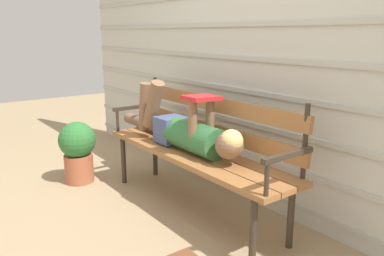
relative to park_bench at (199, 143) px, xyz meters
The scene contains 5 objects.
ground_plane 0.54m from the park_bench, 90.00° to the right, with size 12.00×12.00×0.00m, color tan.
house_siding 0.77m from the park_bench, 90.00° to the left, with size 5.21×0.08×2.29m.
park_bench is the anchor object (origin of this frame).
reclining_person 0.15m from the park_bench, 145.83° to the right, with size 1.64×0.26×0.51m.
potted_plant 1.23m from the park_bench, 152.94° to the right, with size 0.33×0.33×0.56m.
Camera 1 is at (2.22, -1.58, 1.33)m, focal length 36.09 mm.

